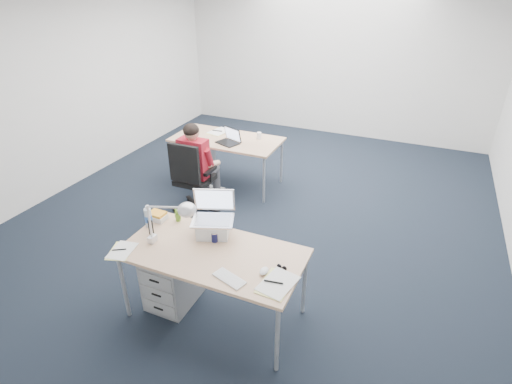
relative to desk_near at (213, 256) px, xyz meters
The scene contains 24 objects.
floor 2.03m from the desk_near, 99.93° to the left, with size 7.00×7.00×0.00m, color black.
room 2.17m from the desk_near, 99.93° to the left, with size 6.02×7.02×2.80m.
desk_near is the anchor object (origin of this frame).
desk_far 2.76m from the desk_near, 114.75° to the left, with size 1.60×0.80×0.73m.
office_chair 2.00m from the desk_near, 126.71° to the left, with size 0.66×0.66×1.03m.
seated_person 2.10m from the desk_near, 123.85° to the left, with size 0.38×0.66×1.23m.
drawer_pedestal_near 0.62m from the desk_near, behind, with size 0.40×0.50×0.55m, color #939698.
drawer_pedestal_far 2.97m from the desk_near, 124.17° to the left, with size 0.40×0.50×0.55m, color #939698.
silver_laptop 0.37m from the desk_near, 116.66° to the left, with size 0.38×0.30×0.40m, color silver, non-canonical shape.
wireless_keyboard 0.40m from the desk_near, 41.12° to the right, with size 0.28×0.11×0.01m, color white.
computer_mouse 0.53m from the desk_near, ahead, with size 0.07×0.11×0.04m, color white.
headphones 0.31m from the desk_near, 120.45° to the left, with size 0.23×0.17×0.04m, color black, non-canonical shape.
can_koozie 0.18m from the desk_near, 110.54° to the left, with size 0.06×0.06×0.10m, color #161846.
water_bottle 0.77m from the desk_near, behind, with size 0.07×0.07×0.22m, color silver.
bear_figurine 0.64m from the desk_near, 150.92° to the left, with size 0.07×0.05×0.13m, color #427C21, non-canonical shape.
book_stack 0.79m from the desk_near, 161.94° to the left, with size 0.17×0.13×0.08m, color silver.
cordless_phone 0.66m from the desk_near, behind, with size 0.04×0.03×0.15m, color black.
papers_left 0.80m from the desk_near, 156.78° to the right, with size 0.18×0.26×0.01m, color #FCFF93.
papers_right 0.68m from the desk_near, 14.32° to the right, with size 0.23×0.33×0.01m, color #FCFF93.
sunglasses 0.64m from the desk_near, ahead, with size 0.09×0.04×0.02m, color black, non-canonical shape.
desk_lamp 0.52m from the desk_near, 168.26° to the right, with size 0.45×0.17×0.52m, color silver, non-canonical shape.
dark_laptop 2.56m from the desk_near, 114.22° to the left, with size 0.31×0.30×0.23m, color black, non-canonical shape.
far_cup 2.78m from the desk_near, 104.78° to the left, with size 0.07×0.07×0.10m, color white.
far_papers 3.04m from the desk_near, 117.30° to the left, with size 0.24×0.34×0.01m, color white.
Camera 1 is at (1.80, -4.31, 2.85)m, focal length 28.00 mm.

